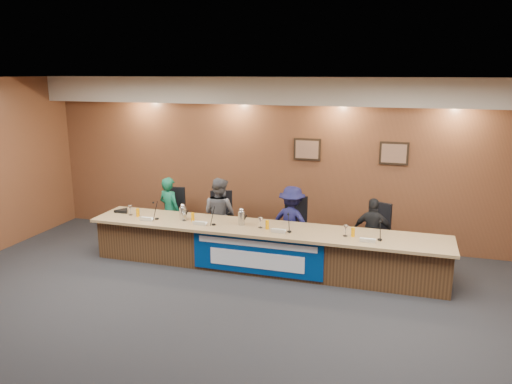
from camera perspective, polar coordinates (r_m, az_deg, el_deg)
floor at (r=6.65m, az=-5.18°, el=-16.14°), size 10.00×10.00×0.00m
ceiling at (r=5.78m, az=-5.87°, el=12.60°), size 10.00×8.00×0.04m
wall_back at (r=9.74m, az=3.56°, el=3.56°), size 10.00×0.04×3.20m
soffit at (r=9.35m, az=3.31°, el=11.47°), size 10.00×0.50×0.50m
dais_body at (r=8.57m, az=0.88°, el=-6.50°), size 6.00×0.80×0.70m
dais_top at (r=8.40m, az=0.80°, el=-4.21°), size 6.10×0.95×0.05m
banner at (r=8.18m, az=0.06°, el=-7.26°), size 2.20×0.02×0.65m
banner_text_upper at (r=8.10m, az=0.04°, el=-5.97°), size 2.00×0.01×0.10m
banner_text_lower at (r=8.20m, az=0.04°, el=-7.81°), size 1.60×0.01×0.28m
wall_photo_left at (r=9.58m, az=5.87°, el=4.87°), size 0.52×0.04×0.42m
wall_photo_right at (r=9.41m, az=15.49°, el=4.28°), size 0.52×0.04×0.42m
panelist_a at (r=9.79m, az=-9.84°, el=-2.16°), size 0.57×0.46×1.34m
panelist_b at (r=9.37m, az=-4.18°, el=-2.54°), size 0.81×0.72×1.39m
panelist_c at (r=8.98m, az=4.11°, el=-3.47°), size 0.94×0.67×1.32m
panelist_d at (r=8.81m, az=13.20°, el=-4.55°), size 0.72×0.34×1.21m
office_chair_a at (r=9.92m, az=-9.53°, el=-3.06°), size 0.56×0.56×0.08m
office_chair_b at (r=9.52m, az=-3.94°, el=-3.62°), size 0.62×0.62×0.08m
office_chair_c at (r=9.13m, az=4.23°, el=-4.38°), size 0.49×0.49×0.08m
office_chair_d at (r=8.94m, az=13.21°, el=-5.11°), size 0.63×0.63×0.08m
nameplate_a at (r=8.93m, az=-12.52°, el=-2.99°), size 0.24×0.08×0.10m
microphone_a at (r=9.00m, az=-11.26°, el=-3.01°), size 0.07×0.07×0.02m
juice_glass_a at (r=9.22m, az=-13.35°, el=-2.31°), size 0.06×0.06×0.15m
water_glass_a at (r=9.34m, az=-14.16°, el=-2.05°), size 0.08×0.08×0.18m
nameplate_b at (r=8.53m, az=-6.52°, el=-3.52°), size 0.24×0.08×0.10m
microphone_b at (r=8.54m, az=-4.87°, el=-3.71°), size 0.07×0.07×0.02m
juice_glass_b at (r=8.77m, az=-7.24°, el=-2.86°), size 0.06×0.06×0.15m
water_glass_b at (r=8.80m, az=-8.21°, el=-2.74°), size 0.08×0.08×0.18m
nameplate_c at (r=8.08m, az=2.50°, el=-4.42°), size 0.24×0.08×0.10m
microphone_c at (r=8.16m, az=3.83°, el=-4.53°), size 0.07×0.07×0.02m
juice_glass_c at (r=8.27m, az=1.29°, el=-3.76°), size 0.06×0.06×0.15m
water_glass_c at (r=8.33m, az=0.51°, el=-3.53°), size 0.08×0.08×0.18m
nameplate_d at (r=7.82m, az=12.61°, el=-5.39°), size 0.24×0.08×0.10m
microphone_d at (r=7.99m, az=13.96°, el=-5.30°), size 0.07×0.07×0.02m
juice_glass_d at (r=8.04m, az=11.02°, el=-4.54°), size 0.06×0.06×0.15m
water_glass_d at (r=8.04m, az=10.20°, el=-4.39°), size 0.08×0.08×0.18m
carafe_left at (r=8.87m, az=-8.35°, el=-2.44°), size 0.12×0.12×0.23m
carafe_mid at (r=8.48m, az=-1.67°, el=-3.01°), size 0.12×0.12×0.24m
speakerphone at (r=9.59m, az=-14.99°, el=-2.11°), size 0.32×0.32×0.05m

